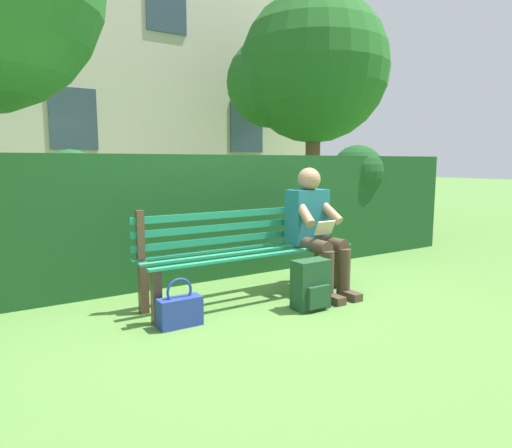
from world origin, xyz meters
The scene contains 8 objects.
ground centered at (0.00, 0.00, 0.00)m, with size 60.00×60.00×0.00m, color #517F38.
park_bench centered at (0.00, -0.07, 0.45)m, with size 2.02×0.46×0.85m.
person_seated centered at (-0.66, 0.10, 0.62)m, with size 0.44×0.73×1.18m.
hedge_backdrop centered at (-0.41, -1.14, 0.69)m, with size 6.50×0.85×1.46m.
building_facade centered at (-1.77, -7.75, 3.69)m, with size 7.98×3.06×7.38m.
backpack centered at (-0.30, 0.50, 0.20)m, with size 0.31×0.25×0.42m.
handbag centered at (0.80, 0.29, 0.12)m, with size 0.33×0.14×0.38m.
tree_far centered at (-3.81, -3.98, 3.03)m, with size 3.11×2.96×4.58m.
Camera 1 is at (2.09, 3.37, 1.23)m, focal length 31.75 mm.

